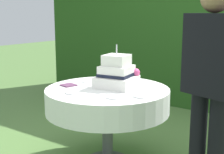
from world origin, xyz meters
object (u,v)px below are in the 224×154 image
at_px(serving_plate_near, 141,96).
at_px(serving_plate_right, 88,81).
at_px(wedding_cake, 117,74).
at_px(cake_table, 107,100).
at_px(serving_plate_left, 71,93).
at_px(napkin_stack, 68,85).
at_px(standing_person, 210,83).
at_px(serving_plate_far, 114,97).

height_order(serving_plate_near, serving_plate_right, same).
bearing_deg(serving_plate_right, wedding_cake, -3.12).
bearing_deg(wedding_cake, cake_table, -114.58).
relative_size(cake_table, serving_plate_right, 9.13).
relative_size(serving_plate_left, napkin_stack, 0.85).
height_order(serving_plate_near, standing_person, standing_person).
xyz_separation_m(serving_plate_near, napkin_stack, (-0.76, -0.03, 0.00)).
height_order(serving_plate_left, napkin_stack, same).
xyz_separation_m(cake_table, serving_plate_left, (-0.14, -0.33, 0.12)).
relative_size(napkin_stack, standing_person, 0.08).
height_order(serving_plate_left, standing_person, standing_person).
xyz_separation_m(cake_table, serving_plate_far, (0.24, -0.24, 0.12)).
height_order(cake_table, serving_plate_right, serving_plate_right).
bearing_deg(standing_person, serving_plate_far, -174.36).
relative_size(wedding_cake, serving_plate_far, 3.00).
relative_size(serving_plate_left, serving_plate_right, 0.84).
bearing_deg(serving_plate_right, serving_plate_near, -15.77).
xyz_separation_m(cake_table, serving_plate_right, (-0.33, 0.11, 0.12)).
height_order(wedding_cake, standing_person, standing_person).
distance_m(serving_plate_far, standing_person, 0.79).
distance_m(cake_table, standing_person, 1.06).
bearing_deg(cake_table, serving_plate_left, -113.28).
height_order(wedding_cake, serving_plate_right, wedding_cake).
xyz_separation_m(serving_plate_right, napkin_stack, (-0.03, -0.24, 0.00)).
distance_m(wedding_cake, serving_plate_near, 0.42).
height_order(serving_plate_right, standing_person, standing_person).
relative_size(serving_plate_far, napkin_stack, 1.07).
bearing_deg(serving_plate_near, wedding_cake, 152.81).
bearing_deg(serving_plate_far, cake_table, 134.86).
bearing_deg(serving_plate_near, serving_plate_right, 164.23).
bearing_deg(cake_table, napkin_stack, -160.26).
bearing_deg(serving_plate_near, serving_plate_left, -156.63).
relative_size(cake_table, standing_person, 0.71).
xyz_separation_m(wedding_cake, serving_plate_near, (0.36, -0.19, -0.11)).
bearing_deg(serving_plate_right, standing_person, -11.81).
bearing_deg(serving_plate_left, serving_plate_right, 112.56).
height_order(serving_plate_near, serving_plate_left, same).
bearing_deg(wedding_cake, standing_person, -15.04).
height_order(wedding_cake, serving_plate_far, wedding_cake).
relative_size(serving_plate_far, serving_plate_left, 1.26).
bearing_deg(serving_plate_far, napkin_stack, 169.54).
distance_m(napkin_stack, standing_person, 1.37).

